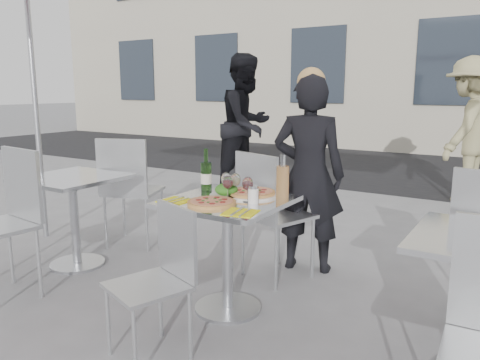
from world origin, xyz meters
The scene contains 23 objects.
ground centered at (0.00, 0.00, 0.00)m, with size 80.00×80.00×0.00m, color slate.
street_asphalt centered at (0.00, 6.50, 0.00)m, with size 24.00×5.00×0.00m, color black.
main_table centered at (0.00, 0.00, 0.54)m, with size 0.72×0.72×0.75m.
side_table_left centered at (-1.50, 0.00, 0.54)m, with size 0.72×0.72×0.75m.
chair_far centered at (-0.02, 0.58, 0.58)m, with size 0.57×0.58×0.98m.
chair_near centered at (-0.02, -0.61, 0.49)m, with size 0.48×0.49×0.82m.
side_chair_lfar centered at (-1.45, 0.57, 0.60)m, with size 0.60×0.61×1.01m.
side_chair_lnear centered at (-1.42, -0.62, 0.61)m, with size 0.52×0.53×1.03m.
woman_diner centered at (0.14, 0.95, 0.77)m, with size 0.56×0.37×1.55m, color black.
pedestrian_a centered at (-1.76, 3.13, 0.96)m, with size 0.93×0.72×1.91m, color black.
pedestrian_b centered at (0.90, 4.24, 0.92)m, with size 1.19×0.69×1.84m, color #999163.
pizza_near centered at (-0.02, -0.15, 0.76)m, with size 0.30×0.30×0.02m.
pizza_far centered at (0.07, 0.18, 0.77)m, with size 0.35×0.35×0.03m.
salad_plate centered at (-0.05, 0.07, 0.79)m, with size 0.22×0.22×0.09m.
wine_bottle centered at (-0.25, 0.12, 0.86)m, with size 0.07×0.08×0.29m.
carafe centered at (0.31, 0.15, 0.87)m, with size 0.08×0.08×0.29m.
sugar_shaker centered at (0.19, 0.01, 0.80)m, with size 0.06×0.06×0.11m.
wineglass_white_a centered at (-0.05, 0.07, 0.86)m, with size 0.07×0.07×0.16m.
wineglass_white_b centered at (0.01, 0.08, 0.86)m, with size 0.07×0.07×0.16m.
wineglass_red_a centered at (0.01, -0.02, 0.86)m, with size 0.07×0.07×0.16m.
wineglass_red_b centered at (0.14, 0.01, 0.86)m, with size 0.07×0.07×0.16m.
napkin_left centered at (-0.25, -0.21, 0.75)m, with size 0.19×0.20×0.01m.
napkin_right centered at (0.24, -0.23, 0.75)m, with size 0.21×0.21×0.01m.
Camera 1 is at (1.60, -2.40, 1.44)m, focal length 35.00 mm.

